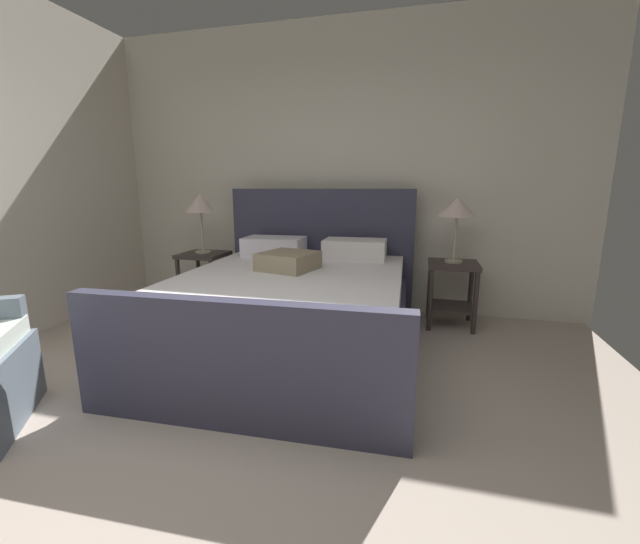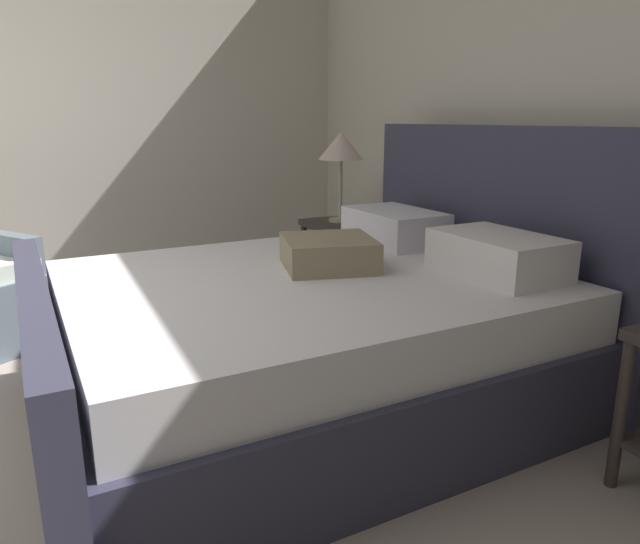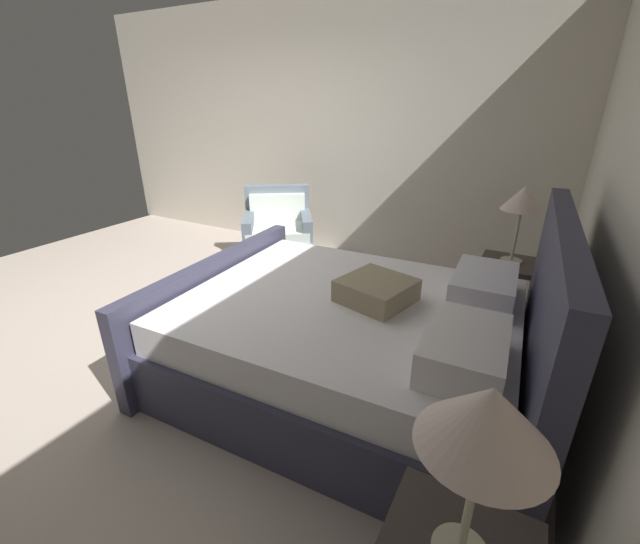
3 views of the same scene
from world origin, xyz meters
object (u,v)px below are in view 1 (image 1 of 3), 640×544
nightstand_left (204,271)px  table_lamp_left (200,205)px  table_lamp_right (457,209)px  nightstand_right (452,283)px  bed (294,305)px

nightstand_left → table_lamp_left: table_lamp_left is taller
table_lamp_right → table_lamp_left: 2.49m
table_lamp_right → nightstand_left: bearing=-177.9°
table_lamp_left → nightstand_left: bearing=-53.1°
nightstand_right → nightstand_left: (-2.49, -0.09, 0.00)m
bed → nightstand_right: (1.25, 0.86, 0.05)m
nightstand_left → nightstand_right: bearing=2.1°
bed → table_lamp_left: bed is taller
bed → table_lamp_left: 1.64m
bed → nightstand_right: 1.51m
nightstand_left → table_lamp_left: 0.69m
nightstand_left → table_lamp_right: bearing=2.1°
bed → nightstand_left: bed is taller
nightstand_right → bed: bearing=-145.4°
nightstand_right → table_lamp_left: size_ratio=0.99×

